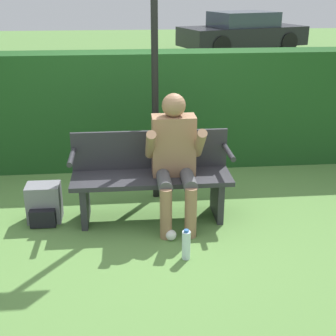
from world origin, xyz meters
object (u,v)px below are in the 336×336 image
Objects in this scene: park_bench at (151,175)px; parked_car at (243,32)px; signpost at (155,43)px; water_bottle at (186,245)px; person_seated at (175,154)px; backpack at (44,204)px.

parked_car reaches higher than park_bench.
park_bench is 1.29m from signpost.
person_seated is at bearing 92.06° from water_bottle.
person_seated is (0.22, -0.11, 0.25)m from park_bench.
park_bench is 1.08m from backpack.
backpack is (-1.05, -0.01, -0.26)m from park_bench.
parked_car is (3.58, 12.74, 0.49)m from water_bottle.
park_bench is 4.10× the size of backpack.
signpost is (1.13, 0.46, 1.47)m from backpack.
signpost reaches higher than parked_car.
signpost reaches higher than water_bottle.
backpack is at bearing 148.05° from water_bottle.
parked_car is at bearing 71.92° from signpost.
water_bottle is (1.30, -0.81, -0.05)m from backpack.
parked_car is (3.75, 11.48, -1.03)m from signpost.
signpost is (0.08, 0.45, 1.21)m from park_bench.
backpack is at bearing -179.36° from park_bench.
park_bench is 0.91m from water_bottle.
backpack is 1.91m from signpost.
signpost is (-0.17, 1.26, 1.51)m from water_bottle.
person_seated is 0.44× the size of signpost.
person_seated reaches higher than park_bench.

